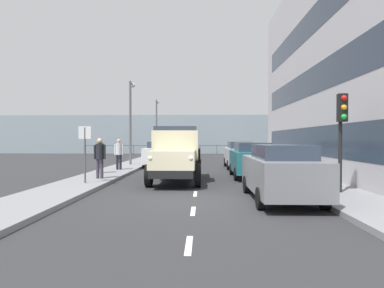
# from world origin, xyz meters

# --- Properties ---
(ground_plane) EXTENTS (80.00, 80.00, 0.00)m
(ground_plane) POSITION_xyz_m (0.00, -9.44, 0.00)
(ground_plane) COLOR #2D2D30
(sidewalk_left) EXTENTS (2.15, 40.99, 0.15)m
(sidewalk_left) POSITION_xyz_m (-4.67, -9.44, 0.07)
(sidewalk_left) COLOR gray
(sidewalk_left) RESTS_ON ground_plane
(sidewalk_right) EXTENTS (2.15, 40.99, 0.15)m
(sidewalk_right) POSITION_xyz_m (4.67, -9.44, 0.07)
(sidewalk_right) COLOR gray
(sidewalk_right) RESTS_ON ground_plane
(road_centreline_markings) EXTENTS (0.12, 36.90, 0.01)m
(road_centreline_markings) POSITION_xyz_m (0.00, -8.81, 0.00)
(road_centreline_markings) COLOR silver
(road_centreline_markings) RESTS_ON ground_plane
(building_terrace) EXTENTS (7.87, 19.44, 11.48)m
(building_terrace) POSITION_xyz_m (-9.66, -7.87, 5.73)
(building_terrace) COLOR #B7B2B7
(building_terrace) RESTS_ON ground_plane
(sea_horizon) EXTENTS (80.00, 0.80, 5.00)m
(sea_horizon) POSITION_xyz_m (0.00, -32.93, 2.50)
(sea_horizon) COLOR #84939E
(sea_horizon) RESTS_ON ground_plane
(seawall_railing) EXTENTS (28.08, 0.08, 1.20)m
(seawall_railing) POSITION_xyz_m (-0.00, -29.33, 0.92)
(seawall_railing) COLOR #4C5156
(seawall_railing) RESTS_ON ground_plane
(truck_vintage_cream) EXTENTS (2.17, 5.64, 2.43)m
(truck_vintage_cream) POSITION_xyz_m (0.90, -3.99, 1.18)
(truck_vintage_cream) COLOR black
(truck_vintage_cream) RESTS_ON ground_plane
(car_grey_kerbside_near) EXTENTS (1.89, 4.46, 1.72)m
(car_grey_kerbside_near) POSITION_xyz_m (-2.65, 0.07, 0.90)
(car_grey_kerbside_near) COLOR slate
(car_grey_kerbside_near) RESTS_ON ground_plane
(car_teal_kerbside_1) EXTENTS (1.91, 3.95, 1.72)m
(car_teal_kerbside_1) POSITION_xyz_m (-2.65, -5.97, 0.90)
(car_teal_kerbside_1) COLOR #1E6670
(car_teal_kerbside_1) RESTS_ON ground_plane
(car_silver_kerbside_2) EXTENTS (1.78, 4.40, 1.72)m
(car_silver_kerbside_2) POSITION_xyz_m (-2.65, -11.32, 0.90)
(car_silver_kerbside_2) COLOR #B7BABF
(car_silver_kerbside_2) RESTS_ON ground_plane
(car_white_oppositeside_0) EXTENTS (1.80, 4.54, 1.72)m
(car_white_oppositeside_0) POSITION_xyz_m (2.65, -12.21, 0.90)
(car_white_oppositeside_0) COLOR white
(car_white_oppositeside_0) RESTS_ON ground_plane
(car_red_oppositeside_1) EXTENTS (1.92, 4.10, 1.72)m
(car_red_oppositeside_1) POSITION_xyz_m (2.65, -18.96, 0.90)
(car_red_oppositeside_1) COLOR #B21E1E
(car_red_oppositeside_1) RESTS_ON ground_plane
(car_navy_oppositeside_2) EXTENTS (1.84, 4.64, 1.72)m
(car_navy_oppositeside_2) POSITION_xyz_m (2.65, -25.50, 0.90)
(car_navy_oppositeside_2) COLOR navy
(car_navy_oppositeside_2) RESTS_ON ground_plane
(pedestrian_in_dark_coat) EXTENTS (0.53, 0.34, 1.77)m
(pedestrian_in_dark_coat) POSITION_xyz_m (4.29, -4.19, 1.19)
(pedestrian_in_dark_coat) COLOR #383342
(pedestrian_in_dark_coat) RESTS_ON sidewalk_right
(pedestrian_with_bag) EXTENTS (0.53, 0.34, 1.79)m
(pedestrian_with_bag) POSITION_xyz_m (4.98, -6.43, 1.21)
(pedestrian_with_bag) COLOR #383342
(pedestrian_with_bag) RESTS_ON sidewalk_right
(pedestrian_couple_a) EXTENTS (0.53, 0.34, 1.74)m
(pedestrian_couple_a) POSITION_xyz_m (4.51, -8.45, 1.18)
(pedestrian_couple_a) COLOR black
(pedestrian_couple_a) RESTS_ON sidewalk_right
(traffic_light_near) EXTENTS (0.28, 0.41, 3.20)m
(traffic_light_near) POSITION_xyz_m (-4.75, -0.55, 2.47)
(traffic_light_near) COLOR black
(traffic_light_near) RESTS_ON sidewalk_left
(lamp_post_promenade) EXTENTS (0.32, 1.14, 5.71)m
(lamp_post_promenade) POSITION_xyz_m (4.68, -12.48, 3.60)
(lamp_post_promenade) COLOR #59595B
(lamp_post_promenade) RESTS_ON sidewalk_right
(lamp_post_far) EXTENTS (0.32, 1.14, 5.84)m
(lamp_post_far) POSITION_xyz_m (4.52, -24.37, 3.67)
(lamp_post_far) COLOR #59595B
(lamp_post_far) RESTS_ON sidewalk_right
(street_sign) EXTENTS (0.50, 0.07, 2.25)m
(street_sign) POSITION_xyz_m (4.41, -2.68, 1.68)
(street_sign) COLOR #4C4C4C
(street_sign) RESTS_ON sidewalk_right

